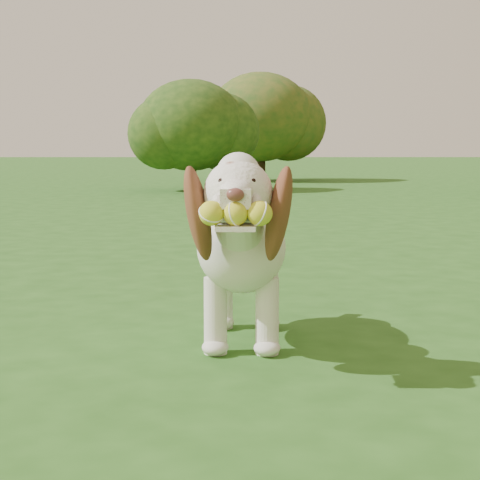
{
  "coord_description": "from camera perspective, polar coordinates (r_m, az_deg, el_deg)",
  "views": [
    {
      "loc": [
        0.28,
        -2.43,
        0.73
      ],
      "look_at": [
        0.29,
        0.19,
        0.41
      ],
      "focal_mm": 60.0,
      "sensor_mm": 36.0,
      "label": 1
    }
  ],
  "objects": [
    {
      "name": "ground",
      "position": [
        2.55,
        -6.58,
        -9.76
      ],
      "size": [
        80.0,
        80.0,
        0.0
      ],
      "primitive_type": "plane",
      "color": "#234F16",
      "rests_on": "ground"
    },
    {
      "name": "dog",
      "position": [
        2.86,
        0.18,
        -0.25
      ],
      "size": [
        0.38,
        1.08,
        0.7
      ],
      "rotation": [
        0.0,
        0.0,
        -0.04
      ],
      "color": "silver",
      "rests_on": "ground"
    },
    {
      "name": "shrub_i",
      "position": [
        15.59,
        1.44,
        8.73
      ],
      "size": [
        2.01,
        2.01,
        2.09
      ],
      "color": "#382314",
      "rests_on": "ground"
    },
    {
      "name": "shrub_b",
      "position": [
        12.38,
        -3.53,
        8.14
      ],
      "size": [
        1.64,
        1.64,
        1.7
      ],
      "color": "#382314",
      "rests_on": "ground"
    }
  ]
}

